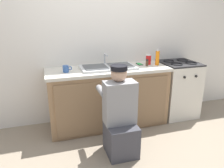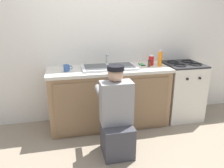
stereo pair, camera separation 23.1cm
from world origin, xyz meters
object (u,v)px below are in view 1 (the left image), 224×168
(stove_range, at_px, (177,89))
(cell_phone, at_px, (139,64))
(plumber_person, at_px, (120,118))
(soap_bottle_orange, at_px, (157,58))
(soda_cup_red, at_px, (148,60))
(spice_bottle_pepper, at_px, (147,63))
(sink_double_basin, at_px, (108,67))
(coffee_mug, at_px, (66,69))

(stove_range, relative_size, cell_phone, 6.61)
(plumber_person, xyz_separation_m, soap_bottle_orange, (0.84, 0.71, 0.55))
(soda_cup_red, xyz_separation_m, cell_phone, (-0.14, 0.03, -0.07))
(cell_phone, bearing_deg, spice_bottle_pepper, -63.46)
(sink_double_basin, distance_m, plumber_person, 0.88)
(sink_double_basin, xyz_separation_m, stove_range, (1.21, -0.00, -0.46))
(coffee_mug, relative_size, cell_phone, 0.90)
(coffee_mug, height_order, soap_bottle_orange, soap_bottle_orange)
(coffee_mug, xyz_separation_m, cell_phone, (1.15, 0.14, -0.04))
(cell_phone, bearing_deg, soda_cup_red, -10.87)
(cell_phone, xyz_separation_m, soap_bottle_orange, (0.24, -0.12, 0.11))
(stove_range, distance_m, coffee_mug, 1.88)
(stove_range, distance_m, plumber_person, 1.47)
(sink_double_basin, bearing_deg, soda_cup_red, 5.10)
(plumber_person, distance_m, coffee_mug, 1.01)
(plumber_person, bearing_deg, spice_bottle_pepper, 46.29)
(stove_range, height_order, coffee_mug, coffee_mug)
(plumber_person, bearing_deg, sink_double_basin, 85.16)
(soap_bottle_orange, bearing_deg, cell_phone, 153.20)
(stove_range, relative_size, soda_cup_red, 6.09)
(plumber_person, distance_m, spice_bottle_pepper, 1.09)
(plumber_person, xyz_separation_m, cell_phone, (0.60, 0.83, 0.45))
(coffee_mug, bearing_deg, stove_range, 1.46)
(spice_bottle_pepper, height_order, soap_bottle_orange, soap_bottle_orange)
(plumber_person, distance_m, cell_phone, 1.12)
(spice_bottle_pepper, distance_m, soap_bottle_orange, 0.19)
(sink_double_basin, bearing_deg, soap_bottle_orange, -2.53)
(soda_cup_red, distance_m, soap_bottle_orange, 0.14)
(plumber_person, relative_size, spice_bottle_pepper, 10.52)
(plumber_person, bearing_deg, coffee_mug, 128.18)
(coffee_mug, bearing_deg, plumber_person, -51.82)
(cell_phone, bearing_deg, coffee_mug, -173.28)
(sink_double_basin, xyz_separation_m, plumber_person, (-0.06, -0.74, -0.46))
(sink_double_basin, relative_size, soda_cup_red, 5.26)
(stove_range, distance_m, spice_bottle_pepper, 0.78)
(soda_cup_red, height_order, soap_bottle_orange, soap_bottle_orange)
(spice_bottle_pepper, bearing_deg, coffee_mug, -179.81)
(spice_bottle_pepper, height_order, soda_cup_red, soda_cup_red)
(sink_double_basin, relative_size, stove_range, 0.86)
(sink_double_basin, height_order, coffee_mug, sink_double_basin)
(stove_range, xyz_separation_m, cell_phone, (-0.67, 0.09, 0.45))
(plumber_person, relative_size, cell_phone, 7.89)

